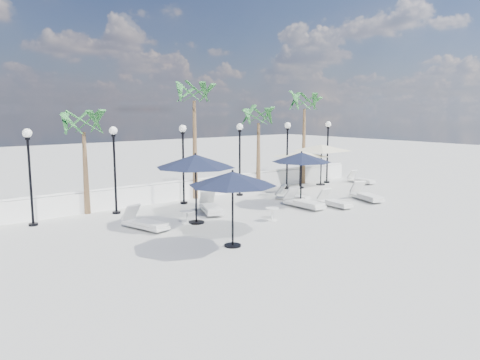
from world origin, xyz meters
TOP-DOWN VIEW (x-y plane):
  - ground at (0.00, 0.00)m, footprint 100.00×100.00m
  - balustrade at (0.00, 7.50)m, footprint 26.00×0.30m
  - lamppost_1 at (-7.00, 6.50)m, footprint 0.36×0.36m
  - lamppost_2 at (-3.50, 6.50)m, footprint 0.36×0.36m
  - lamppost_3 at (0.00, 6.50)m, footprint 0.36×0.36m
  - lamppost_4 at (3.50, 6.50)m, footprint 0.36×0.36m
  - lamppost_5 at (7.00, 6.50)m, footprint 0.36×0.36m
  - lamppost_6 at (10.50, 6.50)m, footprint 0.36×0.36m
  - palm_1 at (-4.50, 7.30)m, footprint 2.60×2.60m
  - palm_2 at (1.20, 7.30)m, footprint 2.60×2.60m
  - palm_3 at (5.50, 7.30)m, footprint 2.60×2.60m
  - palm_4 at (9.20, 7.30)m, footprint 2.60×2.60m
  - lounger_2 at (-3.81, 3.20)m, footprint 1.15×2.19m
  - lounger_3 at (-0.19, 3.94)m, footprint 1.51×2.27m
  - lounger_4 at (4.68, 3.71)m, footprint 1.09×1.86m
  - lounger_5 at (5.15, 1.39)m, footprint 0.80×1.94m
  - lounger_6 at (3.82, 2.12)m, footprint 0.73×2.18m
  - lounger_7 at (12.00, 5.01)m, footprint 0.69×1.87m
  - lounger_8 at (7.59, 1.36)m, footprint 1.38×2.26m
  - side_table_1 at (-2.09, 2.90)m, footprint 0.56×0.56m
  - side_table_2 at (0.98, 1.20)m, footprint 0.55×0.55m
  - parasol_navy_left at (-2.56, -0.69)m, footprint 2.95×2.95m
  - parasol_navy_mid at (-1.72, 2.79)m, footprint 3.20×3.20m
  - parasol_navy_right at (4.46, 2.93)m, footprint 2.88×2.88m
  - parasol_cream_sq_a at (7.77, 6.20)m, footprint 4.75×4.75m
  - parasol_cream_sq_b at (9.59, 6.20)m, footprint 5.28×5.28m

SIDE VIEW (x-z plane):
  - ground at x=0.00m, z-range 0.00..0.00m
  - lounger_4 at x=4.68m, z-range -0.11..0.56m
  - lounger_7 at x=12.00m, z-range -0.11..0.58m
  - lounger_5 at x=5.15m, z-range -0.12..0.59m
  - lounger_2 at x=-3.81m, z-range -0.13..0.66m
  - lounger_8 at x=7.59m, z-range -0.13..0.67m
  - lounger_6 at x=3.82m, z-range -0.13..0.68m
  - lounger_3 at x=-0.19m, z-range -0.13..0.68m
  - side_table_2 at x=0.98m, z-range 0.06..0.59m
  - side_table_1 at x=-2.09m, z-range 0.06..0.60m
  - balustrade at x=0.00m, z-range -0.04..0.97m
  - parasol_cream_sq_a at x=7.77m, z-range 0.99..3.32m
  - parasol_navy_right at x=4.46m, z-range 0.98..3.56m
  - parasol_navy_left at x=-2.56m, z-range 0.99..3.60m
  - parasol_cream_sq_b at x=9.59m, z-range 1.12..3.77m
  - lamppost_1 at x=-7.00m, z-range 0.57..4.41m
  - lamppost_2 at x=-3.50m, z-range 0.57..4.41m
  - lamppost_3 at x=0.00m, z-range 0.57..4.41m
  - lamppost_4 at x=3.50m, z-range 0.57..4.41m
  - lamppost_5 at x=7.00m, z-range 0.57..4.41m
  - lamppost_6 at x=10.50m, z-range 0.57..4.41m
  - parasol_navy_mid at x=-1.72m, z-range 1.09..3.95m
  - palm_1 at x=-4.50m, z-range 1.40..6.10m
  - palm_3 at x=5.50m, z-range 1.50..6.40m
  - palm_4 at x=9.20m, z-range 1.88..7.58m
  - palm_2 at x=1.20m, z-range 2.07..8.17m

